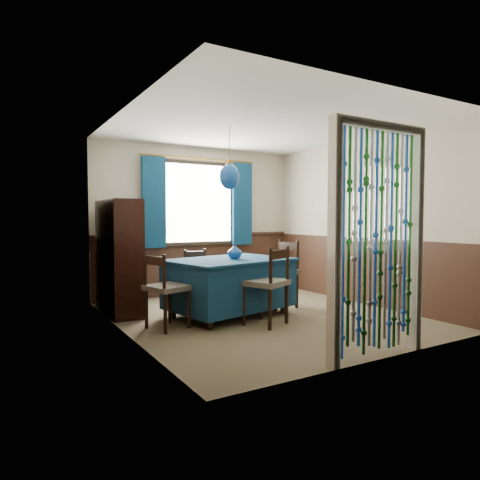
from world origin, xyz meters
TOP-DOWN VIEW (x-y plane):
  - floor at (0.00, 0.00)m, footprint 4.00×4.00m
  - ceiling at (0.00, 0.00)m, footprint 4.00×4.00m
  - wall_back at (0.00, 2.00)m, footprint 3.60×0.00m
  - wall_front at (0.00, -2.00)m, footprint 3.60×0.00m
  - wall_left at (-1.80, 0.00)m, footprint 0.00×4.00m
  - wall_right at (1.80, 0.00)m, footprint 0.00×4.00m
  - wainscot_back at (0.00, 1.99)m, footprint 3.60×0.00m
  - wainscot_front at (0.00, -1.99)m, footprint 3.60×0.00m
  - wainscot_left at (-1.79, 0.00)m, footprint 0.00×4.00m
  - wainscot_right at (1.79, 0.00)m, footprint 0.00×4.00m
  - window at (0.00, 1.95)m, footprint 1.32×0.12m
  - doorway at (0.00, -1.94)m, footprint 1.16×0.12m
  - dining_table at (-0.36, 0.24)m, footprint 1.77×1.39m
  - chair_near at (-0.20, -0.42)m, footprint 0.62×0.60m
  - chair_far at (-0.47, 0.92)m, footprint 0.46×0.44m
  - chair_left at (-1.34, 0.04)m, footprint 0.53×0.55m
  - chair_right at (0.56, 0.37)m, footprint 0.48×0.50m
  - sideboard at (-1.57, 1.20)m, footprint 0.43×1.19m
  - pendant_lamp at (-0.36, 0.24)m, footprint 0.27×0.27m
  - vase_table at (-0.29, 0.22)m, footprint 0.23×0.23m
  - bowl_shelf at (-1.52, 1.03)m, footprint 0.21×0.21m
  - vase_sideboard at (-1.52, 1.40)m, footprint 0.21×0.21m

SIDE VIEW (x-z plane):
  - floor at x=0.00m, z-range 0.00..0.00m
  - dining_table at x=-0.36m, z-range 0.06..0.82m
  - chair_far at x=-0.47m, z-range 0.03..0.87m
  - chair_left at x=-1.34m, z-range 0.03..0.93m
  - wainscot_back at x=0.00m, z-range -1.30..2.30m
  - wainscot_front at x=0.00m, z-range -1.30..2.30m
  - wainscot_left at x=-1.79m, z-range -1.50..2.50m
  - wainscot_right at x=1.79m, z-range -1.50..2.50m
  - chair_near at x=-0.20m, z-range 0.03..0.99m
  - chair_right at x=0.56m, z-range 0.03..1.00m
  - sideboard at x=-1.57m, z-range -0.22..1.32m
  - vase_table at x=-0.29m, z-range 0.76..0.94m
  - vase_sideboard at x=-1.52m, z-range 0.77..0.97m
  - doorway at x=0.00m, z-range -0.04..2.14m
  - bowl_shelf at x=-1.52m, z-range 1.06..1.11m
  - wall_back at x=0.00m, z-range -0.55..3.05m
  - wall_front at x=0.00m, z-range -0.55..3.05m
  - wall_left at x=-1.80m, z-range -0.75..3.25m
  - wall_right at x=1.80m, z-range -0.75..3.25m
  - window at x=0.00m, z-range 0.84..2.26m
  - pendant_lamp at x=-0.36m, z-range 1.43..2.26m
  - ceiling at x=0.00m, z-range 2.50..2.50m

